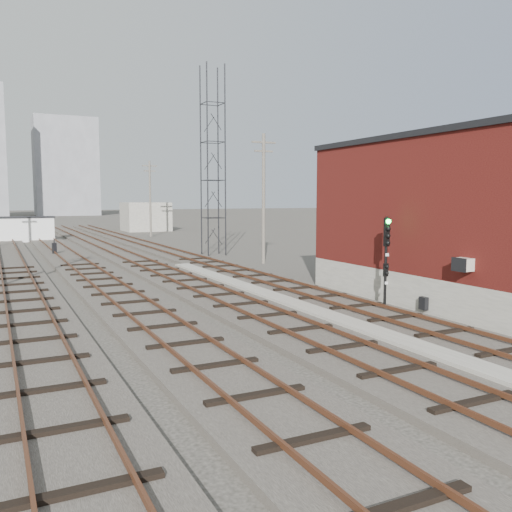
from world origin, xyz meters
TOP-DOWN VIEW (x-y plane):
  - ground at (0.00, 60.00)m, footprint 320.00×320.00m
  - track_right at (2.50, 39.00)m, footprint 3.20×90.00m
  - track_mid_right at (-1.50, 39.00)m, footprint 3.20×90.00m
  - track_mid_left at (-5.50, 39.00)m, footprint 3.20×90.00m
  - track_left at (-9.50, 39.00)m, footprint 3.20×90.00m
  - platform_curb at (0.50, 14.00)m, footprint 0.90×28.00m
  - brick_building at (7.50, 12.00)m, footprint 6.54×12.20m
  - lattice_tower at (5.50, 35.00)m, footprint 1.60×1.60m
  - utility_pole_right_a at (6.50, 28.00)m, footprint 1.80×0.24m
  - utility_pole_right_b at (6.50, 58.00)m, footprint 1.80×0.24m
  - apartment_right at (8.00, 150.00)m, footprint 16.00×12.00m
  - shed_right at (9.00, 70.00)m, footprint 6.00×6.00m
  - signal_mast at (3.70, 11.44)m, footprint 0.40×0.41m
  - switch_stand at (-6.21, 39.77)m, footprint 0.36×0.36m
  - site_trailer at (-7.66, 56.58)m, footprint 6.38×2.91m

SIDE VIEW (x-z plane):
  - ground at x=0.00m, z-range 0.00..0.00m
  - track_right at x=2.50m, z-range -0.09..0.30m
  - track_mid_right at x=-1.50m, z-range -0.09..0.30m
  - track_mid_left at x=-5.50m, z-range -0.09..0.30m
  - track_left at x=-9.50m, z-range -0.09..0.30m
  - platform_curb at x=0.50m, z-range 0.00..0.26m
  - switch_stand at x=-6.21m, z-range -0.03..1.21m
  - site_trailer at x=-7.66m, z-range 0.01..2.66m
  - shed_right at x=9.00m, z-range 0.00..4.00m
  - signal_mast at x=3.70m, z-range 0.31..4.14m
  - brick_building at x=7.50m, z-range 0.02..7.24m
  - utility_pole_right_a at x=6.50m, z-range 0.30..9.30m
  - utility_pole_right_b at x=6.50m, z-range 0.30..9.30m
  - lattice_tower at x=5.50m, z-range 0.00..15.00m
  - apartment_right at x=8.00m, z-range 0.00..26.00m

